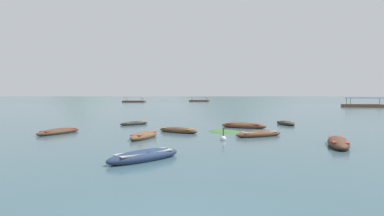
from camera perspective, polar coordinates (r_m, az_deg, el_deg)
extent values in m
plane|color=#385660|center=(1505.58, 1.52, 2.26)|extent=(6000.00, 6000.00, 0.00)
cone|color=#56665B|center=(2523.06, -19.75, 4.54)|extent=(634.93, 634.93, 209.08)
cone|color=#4C5B56|center=(2229.11, 8.88, 5.63)|extent=(979.42, 979.42, 261.49)
ellipsoid|color=brown|center=(21.89, 12.49, -4.83)|extent=(3.79, 2.46, 0.54)
cube|color=#B7B2A3|center=(21.87, 12.49, -4.41)|extent=(2.73, 1.77, 0.05)
cube|color=brown|center=(21.87, 12.49, -4.28)|extent=(0.36, 0.68, 0.04)
ellipsoid|color=#2D2826|center=(30.32, -10.89, -2.89)|extent=(2.80, 2.56, 0.44)
cube|color=olive|center=(30.31, -10.89, -2.64)|extent=(2.02, 1.84, 0.05)
cube|color=#2D2826|center=(30.31, -10.90, -2.55)|extent=(0.41, 0.45, 0.04)
ellipsoid|color=#4C3323|center=(19.25, 25.91, -5.92)|extent=(2.30, 4.11, 0.64)
cube|color=#B22D28|center=(19.22, 25.92, -5.36)|extent=(1.65, 2.96, 0.05)
cube|color=#4C3323|center=(19.22, 25.93, -5.21)|extent=(0.73, 0.31, 0.04)
ellipsoid|color=brown|center=(20.66, -9.07, -5.21)|extent=(1.97, 3.44, 0.58)
cube|color=#B22D28|center=(20.64, -9.07, -4.73)|extent=(1.42, 2.47, 0.05)
cube|color=brown|center=(20.63, -9.07, -4.60)|extent=(0.65, 0.29, 0.04)
ellipsoid|color=#4C3323|center=(24.94, -23.89, -4.12)|extent=(2.48, 3.78, 0.53)
cube|color=#B22D28|center=(24.92, -23.89, -3.75)|extent=(1.79, 2.72, 0.05)
cube|color=#4C3323|center=(24.92, -23.90, -3.64)|extent=(0.62, 0.35, 0.04)
ellipsoid|color=brown|center=(27.45, 9.73, -3.32)|extent=(4.25, 2.82, 0.61)
cube|color=#B22D28|center=(27.44, 9.74, -2.93)|extent=(3.06, 2.03, 0.05)
cube|color=brown|center=(27.43, 9.74, -2.83)|extent=(0.43, 0.84, 0.04)
ellipsoid|color=#2D2826|center=(31.27, 17.27, -2.76)|extent=(1.66, 3.21, 0.49)
cube|color=olive|center=(31.26, 17.27, -2.50)|extent=(1.20, 2.31, 0.05)
cube|color=#2D2826|center=(31.25, 17.27, -2.41)|extent=(0.68, 0.23, 0.04)
ellipsoid|color=#4C3323|center=(23.66, -2.65, -4.26)|extent=(3.50, 2.58, 0.52)
cube|color=orange|center=(23.64, -2.65, -3.89)|extent=(2.52, 1.86, 0.05)
cube|color=#4C3323|center=(23.64, -2.65, -3.77)|extent=(0.40, 0.61, 0.04)
ellipsoid|color=navy|center=(13.77, -9.01, -9.00)|extent=(3.37, 3.31, 0.60)
cube|color=#B7B2A3|center=(13.74, -9.02, -8.26)|extent=(2.42, 2.38, 0.05)
cube|color=navy|center=(13.73, -9.02, -8.05)|extent=(0.55, 0.56, 0.04)
cube|color=brown|center=(129.87, -10.88, 1.18)|extent=(9.59, 4.32, 0.90)
cylinder|color=#4C4742|center=(130.18, -9.22, 1.69)|extent=(0.10, 0.10, 1.80)
cylinder|color=#4C4742|center=(127.55, -9.54, 1.67)|extent=(0.10, 0.10, 1.80)
cylinder|color=#4C4742|center=(132.23, -12.18, 1.67)|extent=(0.10, 0.10, 1.80)
cylinder|color=#4C4742|center=(129.64, -12.56, 1.66)|extent=(0.10, 0.10, 1.80)
cube|color=beige|center=(129.85, -10.89, 2.07)|extent=(8.05, 3.63, 0.12)
cube|color=brown|center=(86.11, 29.89, 0.32)|extent=(10.60, 5.10, 0.90)
cylinder|color=#4C4742|center=(83.50, 27.74, 1.08)|extent=(0.10, 0.10, 1.80)
cylinder|color=#4C4742|center=(86.16, 27.17, 1.12)|extent=(0.10, 0.10, 1.80)
cylinder|color=#4C4742|center=(88.78, 31.94, 1.05)|extent=(0.10, 0.10, 1.80)
cube|color=#334C75|center=(86.07, 29.92, 1.66)|extent=(8.90, 4.29, 0.12)
cube|color=brown|center=(142.86, 1.41, 1.32)|extent=(9.72, 5.11, 0.90)
cylinder|color=#4C4742|center=(143.71, 2.88, 1.78)|extent=(0.10, 0.10, 1.80)
cylinder|color=#4C4742|center=(140.93, 2.73, 1.76)|extent=(0.10, 0.10, 1.80)
cylinder|color=#4C4742|center=(144.83, 0.12, 1.78)|extent=(0.10, 0.10, 1.80)
cylinder|color=#4C4742|center=(142.08, -0.08, 1.77)|extent=(0.10, 0.10, 1.80)
cube|color=beige|center=(142.84, 1.41, 2.14)|extent=(8.16, 4.29, 0.12)
sphere|color=silver|center=(19.65, 5.92, -5.85)|extent=(0.40, 0.40, 0.40)
cylinder|color=black|center=(19.61, 5.93, -4.82)|extent=(0.06, 0.06, 0.72)
ellipsoid|color=#38662D|center=(27.47, -23.20, -3.85)|extent=(1.41, 2.97, 0.14)
ellipsoid|color=#38662D|center=(24.36, 6.07, -4.45)|extent=(3.12, 3.43, 0.14)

